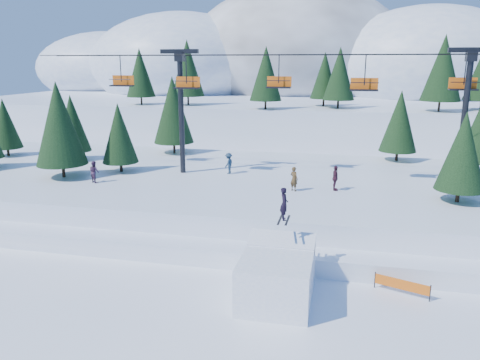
% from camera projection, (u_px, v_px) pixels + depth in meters
% --- Properties ---
extents(ground, '(160.00, 160.00, 0.00)m').
position_uv_depth(ground, '(239.00, 318.00, 22.07)').
color(ground, white).
rests_on(ground, ground).
extents(mid_shelf, '(70.00, 22.00, 2.50)m').
position_uv_depth(mid_shelf, '(286.00, 192.00, 38.80)').
color(mid_shelf, white).
rests_on(mid_shelf, ground).
extents(berm, '(70.00, 6.00, 1.10)m').
position_uv_depth(berm, '(267.00, 245.00, 29.50)').
color(berm, white).
rests_on(berm, ground).
extents(mountain_ridge, '(119.00, 60.69, 26.46)m').
position_uv_depth(mountain_ridge, '(297.00, 73.00, 90.23)').
color(mountain_ridge, white).
rests_on(mountain_ridge, ground).
extents(jump_kicker, '(3.53, 4.81, 5.52)m').
position_uv_depth(jump_kicker, '(277.00, 276.00, 23.53)').
color(jump_kicker, white).
rests_on(jump_kicker, ground).
extents(chairlift, '(46.00, 3.21, 10.28)m').
position_uv_depth(chairlift, '(316.00, 94.00, 36.42)').
color(chairlift, black).
rests_on(chairlift, mid_shelf).
extents(conifer_stand, '(60.99, 16.88, 8.60)m').
position_uv_depth(conifer_stand, '(357.00, 126.00, 37.39)').
color(conifer_stand, black).
rests_on(conifer_stand, mid_shelf).
extents(distant_skiers, '(32.09, 9.64, 1.87)m').
position_uv_depth(distant_skiers, '(264.00, 170.00, 37.18)').
color(distant_skiers, '#3F1C2B').
rests_on(distant_skiers, mid_shelf).
extents(banner_near, '(2.69, 1.02, 0.90)m').
position_uv_depth(banner_near, '(402.00, 285.00, 24.23)').
color(banner_near, black).
rests_on(banner_near, ground).
extents(banner_far, '(2.65, 1.12, 0.90)m').
position_uv_depth(banner_far, '(447.00, 269.00, 26.12)').
color(banner_far, black).
rests_on(banner_far, ground).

